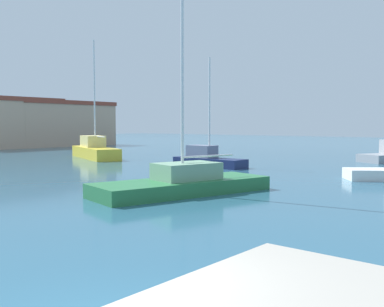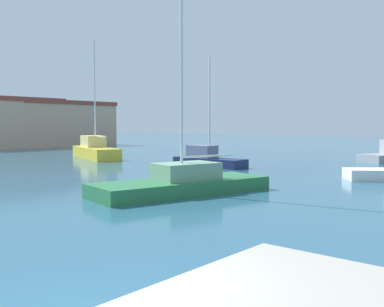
% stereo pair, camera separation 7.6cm
% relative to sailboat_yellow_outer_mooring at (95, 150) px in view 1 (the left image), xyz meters
% --- Properties ---
extents(water, '(160.00, 160.00, 0.00)m').
position_rel_sailboat_yellow_outer_mooring_xyz_m(water, '(-4.68, -5.70, -0.68)').
color(water, '#285670').
rests_on(water, ground).
extents(sailboat_yellow_outer_mooring, '(4.60, 7.84, 9.60)m').
position_rel_sailboat_yellow_outer_mooring_xyz_m(sailboat_yellow_outer_mooring, '(0.00, 0.00, 0.00)').
color(sailboat_yellow_outer_mooring, gold).
rests_on(sailboat_yellow_outer_mooring, water).
extents(sailboat_navy_distant_east, '(1.65, 5.27, 7.12)m').
position_rel_sailboat_yellow_outer_mooring_xyz_m(sailboat_navy_distant_east, '(0.29, -11.62, -0.15)').
color(sailboat_navy_distant_east, '#19234C').
rests_on(sailboat_navy_distant_east, water).
extents(sailboat_green_mid_harbor, '(7.77, 4.12, 11.80)m').
position_rel_sailboat_yellow_outer_mooring_xyz_m(sailboat_green_mid_harbor, '(-9.41, -18.13, -0.20)').
color(sailboat_green_mid_harbor, '#28703D').
rests_on(sailboat_green_mid_harbor, water).
extents(harbor_office, '(11.35, 10.12, 5.91)m').
position_rel_sailboat_yellow_outer_mooring_xyz_m(harbor_office, '(3.26, 22.48, 2.28)').
color(harbor_office, tan).
rests_on(harbor_office, ground).
extents(yacht_club, '(13.44, 10.03, 5.76)m').
position_rel_sailboat_yellow_outer_mooring_xyz_m(yacht_club, '(10.26, 22.42, 2.21)').
color(yacht_club, tan).
rests_on(yacht_club, ground).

